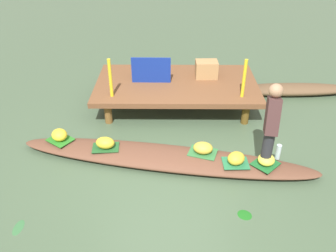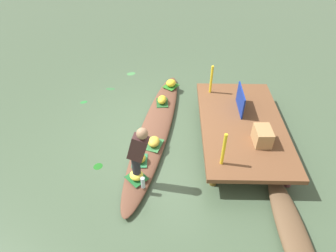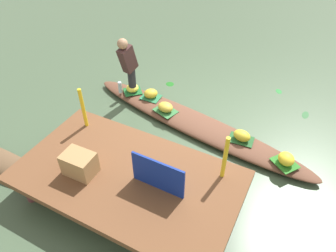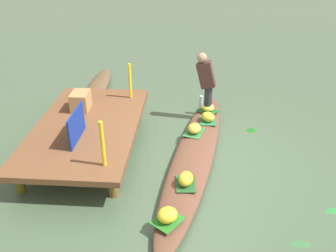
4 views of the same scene
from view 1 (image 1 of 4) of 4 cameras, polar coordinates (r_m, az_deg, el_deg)
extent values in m
plane|color=#43573F|center=(5.66, -0.48, -5.87)|extent=(40.00, 40.00, 0.00)
cube|color=brown|center=(7.06, 1.38, 6.75)|extent=(3.20, 1.80, 0.10)
cylinder|color=brown|center=(6.65, -9.68, 2.07)|extent=(0.14, 0.14, 0.40)
cylinder|color=brown|center=(6.69, 12.47, 1.96)|extent=(0.14, 0.14, 0.40)
cylinder|color=brown|center=(7.91, -8.10, 7.35)|extent=(0.14, 0.14, 0.40)
cylinder|color=brown|center=(7.94, 10.64, 7.24)|extent=(0.14, 0.14, 0.40)
ellipsoid|color=brown|center=(5.60, -0.49, -5.14)|extent=(4.83, 1.47, 0.18)
ellipsoid|color=brown|center=(8.07, 19.32, 5.63)|extent=(2.78, 0.55, 0.22)
cube|color=#276F44|center=(5.43, 10.91, -5.92)|extent=(0.40, 0.32, 0.01)
ellipsoid|color=gold|center=(5.38, 11.01, -5.17)|extent=(0.37, 0.36, 0.18)
cube|color=#1B5C29|center=(5.52, 15.55, -5.92)|extent=(0.49, 0.49, 0.01)
ellipsoid|color=yellow|center=(5.48, 15.67, -5.27)|extent=(0.36, 0.36, 0.16)
cube|color=#316D39|center=(5.58, 5.66, -4.28)|extent=(0.51, 0.44, 0.01)
ellipsoid|color=gold|center=(5.53, 5.71, -3.56)|extent=(0.34, 0.29, 0.17)
cube|color=#215225|center=(5.74, -10.09, -3.45)|extent=(0.44, 0.32, 0.01)
ellipsoid|color=gold|center=(5.69, -10.18, -2.70)|extent=(0.33, 0.26, 0.18)
cube|color=#287222|center=(6.11, -17.10, -2.13)|extent=(0.50, 0.48, 0.01)
ellipsoid|color=yellow|center=(6.05, -17.24, -1.38)|extent=(0.36, 0.37, 0.19)
cylinder|color=#28282D|center=(5.37, 15.81, -3.60)|extent=(0.16, 0.16, 0.55)
cube|color=#432827|center=(5.15, 16.62, 1.59)|extent=(0.25, 0.43, 0.58)
sphere|color=#9E7556|center=(5.07, 17.15, 5.51)|extent=(0.20, 0.20, 0.20)
cylinder|color=silver|center=(5.62, 17.47, -4.02)|extent=(0.08, 0.08, 0.25)
cube|color=navy|center=(6.95, -2.76, 9.04)|extent=(0.77, 0.04, 0.51)
cylinder|color=yellow|center=(6.44, -9.35, 7.69)|extent=(0.06, 0.06, 0.72)
cylinder|color=yellow|center=(6.48, 12.26, 7.54)|extent=(0.06, 0.06, 0.72)
cube|color=#A57B4D|center=(7.24, 6.26, 9.16)|extent=(0.45, 0.33, 0.34)
ellipsoid|color=#1A621A|center=(4.92, 12.34, -13.91)|extent=(0.27, 0.27, 0.01)
ellipsoid|color=#336639|center=(5.05, -23.13, -14.91)|extent=(0.13, 0.26, 0.01)
camera|label=2|loc=(7.13, 55.93, 29.18)|focal=31.63mm
camera|label=3|loc=(8.85, -13.06, 34.22)|focal=33.21mm
camera|label=4|loc=(7.01, -54.12, 20.83)|focal=38.43mm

